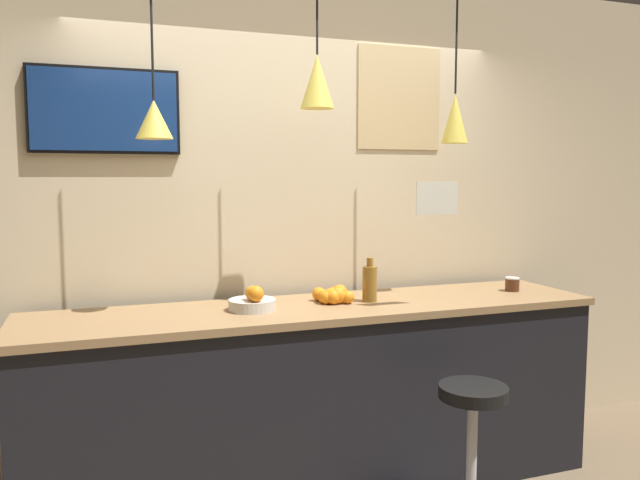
{
  "coord_description": "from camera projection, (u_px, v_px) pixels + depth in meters",
  "views": [
    {
      "loc": [
        -1.11,
        -2.44,
        1.69
      ],
      "look_at": [
        0.0,
        0.64,
        1.36
      ],
      "focal_mm": 35.0,
      "sensor_mm": 36.0,
      "label": 1
    }
  ],
  "objects": [
    {
      "name": "back_wall",
      "position": [
        295.0,
        218.0,
        3.7
      ],
      "size": [
        8.0,
        0.06,
        2.9
      ],
      "color": "beige",
      "rests_on": "ground_plane"
    },
    {
      "name": "service_counter",
      "position": [
        320.0,
        397.0,
        3.38
      ],
      "size": [
        3.07,
        0.68,
        1.01
      ],
      "color": "black",
      "rests_on": "ground_plane"
    },
    {
      "name": "bar_stool",
      "position": [
        472.0,
        446.0,
        2.94
      ],
      "size": [
        0.45,
        0.45,
        0.72
      ],
      "color": "#B7B7BC",
      "rests_on": "ground_plane"
    },
    {
      "name": "fruit_bowl",
      "position": [
        253.0,
        302.0,
        3.19
      ],
      "size": [
        0.24,
        0.24,
        0.14
      ],
      "color": "beige",
      "rests_on": "service_counter"
    },
    {
      "name": "orange_pile",
      "position": [
        333.0,
        295.0,
        3.4
      ],
      "size": [
        0.2,
        0.21,
        0.09
      ],
      "color": "orange",
      "rests_on": "service_counter"
    },
    {
      "name": "juice_bottle",
      "position": [
        370.0,
        283.0,
        3.41
      ],
      "size": [
        0.08,
        0.08,
        0.24
      ],
      "color": "olive",
      "rests_on": "service_counter"
    },
    {
      "name": "spread_jar",
      "position": [
        512.0,
        284.0,
        3.74
      ],
      "size": [
        0.08,
        0.08,
        0.08
      ],
      "color": "#562D19",
      "rests_on": "service_counter"
    },
    {
      "name": "pendant_lamp_left",
      "position": [
        154.0,
        118.0,
        2.99
      ],
      "size": [
        0.18,
        0.18,
        0.93
      ],
      "color": "black"
    },
    {
      "name": "pendant_lamp_middle",
      "position": [
        317.0,
        81.0,
        3.25
      ],
      "size": [
        0.18,
        0.18,
        0.75
      ],
      "color": "black"
    },
    {
      "name": "pendant_lamp_right",
      "position": [
        455.0,
        118.0,
        3.54
      ],
      "size": [
        0.15,
        0.15,
        0.92
      ],
      "color": "black"
    },
    {
      "name": "mounted_tv",
      "position": [
        105.0,
        111.0,
        3.24
      ],
      "size": [
        0.76,
        0.04,
        0.44
      ],
      "color": "black"
    },
    {
      "name": "hanging_menu_board",
      "position": [
        437.0,
        198.0,
        3.21
      ],
      "size": [
        0.24,
        0.01,
        0.17
      ],
      "color": "white"
    },
    {
      "name": "wall_poster",
      "position": [
        400.0,
        98.0,
        3.82
      ],
      "size": [
        0.55,
        0.01,
        0.62
      ],
      "color": "#DBBC84"
    }
  ]
}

